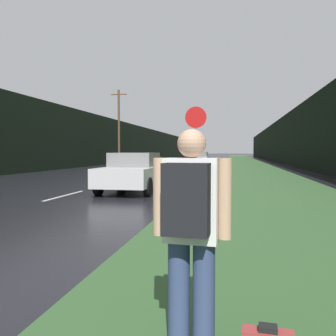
{
  "coord_description": "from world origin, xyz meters",
  "views": [
    {
      "loc": [
        5.99,
        1.06,
        1.58
      ],
      "look_at": [
        3.26,
        15.75,
        0.89
      ],
      "focal_mm": 38.0,
      "sensor_mm": 36.0,
      "label": 1
    }
  ],
  "objects_px": {
    "stop_sign": "(196,141)",
    "hitchhiker_with_backpack": "(191,227)",
    "car_oncoming": "(148,160)",
    "car_passing_far": "(200,159)",
    "car_passing_near": "(133,172)"
  },
  "relations": [
    {
      "from": "stop_sign",
      "to": "hitchhiker_with_backpack",
      "type": "bearing_deg",
      "value": -84.13
    },
    {
      "from": "hitchhiker_with_backpack",
      "to": "car_oncoming",
      "type": "height_order",
      "value": "hitchhiker_with_backpack"
    },
    {
      "from": "hitchhiker_with_backpack",
      "to": "car_oncoming",
      "type": "distance_m",
      "value": 31.32
    },
    {
      "from": "stop_sign",
      "to": "hitchhiker_with_backpack",
      "type": "relative_size",
      "value": 1.79
    },
    {
      "from": "car_passing_far",
      "to": "car_oncoming",
      "type": "bearing_deg",
      "value": 64.8
    },
    {
      "from": "hitchhiker_with_backpack",
      "to": "car_passing_far",
      "type": "height_order",
      "value": "hitchhiker_with_backpack"
    },
    {
      "from": "car_passing_near",
      "to": "car_oncoming",
      "type": "height_order",
      "value": "car_passing_near"
    },
    {
      "from": "hitchhiker_with_backpack",
      "to": "car_passing_far",
      "type": "bearing_deg",
      "value": 99.19
    },
    {
      "from": "hitchhiker_with_backpack",
      "to": "car_oncoming",
      "type": "xyz_separation_m",
      "value": [
        -7.76,
        30.34,
        -0.26
      ]
    },
    {
      "from": "stop_sign",
      "to": "hitchhiker_with_backpack",
      "type": "height_order",
      "value": "stop_sign"
    },
    {
      "from": "stop_sign",
      "to": "car_oncoming",
      "type": "bearing_deg",
      "value": 108.12
    },
    {
      "from": "car_passing_near",
      "to": "car_oncoming",
      "type": "distance_m",
      "value": 19.96
    },
    {
      "from": "car_passing_far",
      "to": "car_oncoming",
      "type": "height_order",
      "value": "car_passing_far"
    },
    {
      "from": "car_passing_far",
      "to": "car_oncoming",
      "type": "xyz_separation_m",
      "value": [
        -4.19,
        -8.9,
        -0.01
      ]
    },
    {
      "from": "hitchhiker_with_backpack",
      "to": "car_passing_near",
      "type": "height_order",
      "value": "hitchhiker_with_backpack"
    }
  ]
}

